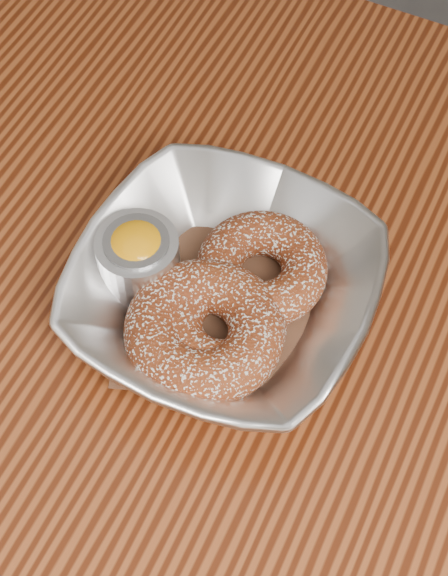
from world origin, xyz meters
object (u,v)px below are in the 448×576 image
at_px(ramekin, 138,258).
at_px(donut_front, 222,325).
at_px(serving_bowl, 224,291).
at_px(donut_back, 262,268).
at_px(table, 121,383).
at_px(donut_extra, 204,331).

bearing_deg(ramekin, donut_front, -13.89).
height_order(serving_bowl, donut_front, serving_bowl).
xyz_separation_m(serving_bowl, donut_back, (0.02, 0.03, 0.00)).
xyz_separation_m(table, serving_bowl, (0.07, 0.05, 0.12)).
bearing_deg(serving_bowl, donut_back, 60.69).
height_order(donut_back, donut_extra, donut_extra).
bearing_deg(ramekin, donut_extra, -23.88).
relative_size(table, ramekin, 20.52).
bearing_deg(donut_extra, donut_back, 78.17).
distance_m(donut_front, donut_extra, 0.01).
height_order(serving_bowl, ramekin, ramekin).
distance_m(serving_bowl, ramekin, 0.06).
xyz_separation_m(table, donut_front, (0.08, 0.02, 0.12)).
xyz_separation_m(donut_back, ramekin, (-0.08, -0.04, 0.01)).
bearing_deg(table, donut_extra, 8.48).
bearing_deg(ramekin, donut_back, 23.80).
distance_m(table, donut_back, 0.17).
xyz_separation_m(donut_front, ramekin, (-0.07, 0.02, 0.01)).
distance_m(table, donut_extra, 0.15).
relative_size(donut_back, ramekin, 1.60).
bearing_deg(donut_back, table, -138.93).
bearing_deg(donut_extra, ramekin, 156.12).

